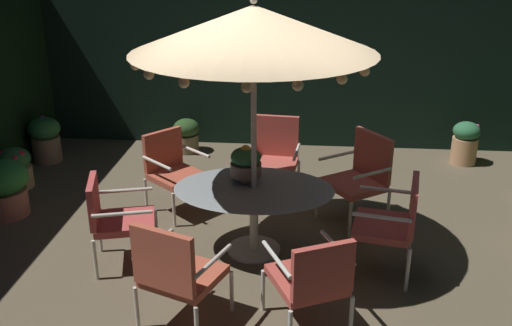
{
  "coord_description": "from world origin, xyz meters",
  "views": [
    {
      "loc": [
        0.37,
        -5.33,
        3.08
      ],
      "look_at": [
        -0.1,
        0.1,
        0.9
      ],
      "focal_mm": 39.86,
      "sensor_mm": 36.0,
      "label": 1
    }
  ],
  "objects_px": {
    "patio_umbrella": "(254,29)",
    "potted_plant_back_left": "(465,142)",
    "potted_plant_front_corner": "(187,134)",
    "patio_chair_north": "(275,154)",
    "patio_chair_southeast": "(176,270)",
    "patio_chair_southwest": "(394,219)",
    "patio_chair_west": "(361,173)",
    "potted_plant_back_center": "(3,187)",
    "patio_chair_northeast": "(172,167)",
    "centerpiece_planter": "(246,162)",
    "patio_chair_east": "(114,215)",
    "potted_plant_left_far": "(45,138)",
    "potted_plant_right_near": "(15,167)",
    "patio_dining_table": "(254,200)",
    "patio_chair_south": "(312,277)"
  },
  "relations": [
    {
      "from": "patio_chair_southwest",
      "to": "potted_plant_front_corner",
      "type": "bearing_deg",
      "value": 130.24
    },
    {
      "from": "patio_dining_table",
      "to": "centerpiece_planter",
      "type": "bearing_deg",
      "value": 126.19
    },
    {
      "from": "patio_umbrella",
      "to": "potted_plant_front_corner",
      "type": "relative_size",
      "value": 5.01
    },
    {
      "from": "potted_plant_front_corner",
      "to": "potted_plant_back_left",
      "type": "bearing_deg",
      "value": -1.72
    },
    {
      "from": "patio_chair_northeast",
      "to": "potted_plant_front_corner",
      "type": "distance_m",
      "value": 1.99
    },
    {
      "from": "patio_chair_northeast",
      "to": "patio_chair_north",
      "type": "bearing_deg",
      "value": 22.28
    },
    {
      "from": "patio_chair_northeast",
      "to": "potted_plant_left_far",
      "type": "xyz_separation_m",
      "value": [
        -2.2,
        1.39,
        -0.2
      ]
    },
    {
      "from": "patio_chair_southwest",
      "to": "potted_plant_back_center",
      "type": "height_order",
      "value": "patio_chair_southwest"
    },
    {
      "from": "patio_chair_west",
      "to": "patio_chair_east",
      "type": "bearing_deg",
      "value": -154.95
    },
    {
      "from": "patio_chair_southeast",
      "to": "patio_chair_southwest",
      "type": "bearing_deg",
      "value": 28.68
    },
    {
      "from": "patio_chair_south",
      "to": "patio_chair_west",
      "type": "distance_m",
      "value": 2.14
    },
    {
      "from": "patio_chair_southwest",
      "to": "patio_chair_west",
      "type": "height_order",
      "value": "patio_chair_west"
    },
    {
      "from": "patio_chair_northeast",
      "to": "centerpiece_planter",
      "type": "bearing_deg",
      "value": -39.03
    },
    {
      "from": "patio_chair_east",
      "to": "patio_chair_west",
      "type": "height_order",
      "value": "patio_chair_west"
    },
    {
      "from": "patio_chair_east",
      "to": "potted_plant_right_near",
      "type": "height_order",
      "value": "patio_chair_east"
    },
    {
      "from": "potted_plant_left_far",
      "to": "patio_chair_southwest",
      "type": "bearing_deg",
      "value": -29.05
    },
    {
      "from": "patio_chair_south",
      "to": "patio_chair_southwest",
      "type": "relative_size",
      "value": 0.95
    },
    {
      "from": "patio_dining_table",
      "to": "patio_chair_west",
      "type": "relative_size",
      "value": 1.56
    },
    {
      "from": "patio_umbrella",
      "to": "patio_chair_northeast",
      "type": "bearing_deg",
      "value": 139.32
    },
    {
      "from": "patio_chair_southwest",
      "to": "patio_dining_table",
      "type": "bearing_deg",
      "value": 168.88
    },
    {
      "from": "patio_chair_north",
      "to": "potted_plant_back_center",
      "type": "distance_m",
      "value": 3.24
    },
    {
      "from": "patio_chair_east",
      "to": "patio_chair_southeast",
      "type": "distance_m",
      "value": 1.25
    },
    {
      "from": "patio_chair_north",
      "to": "potted_plant_front_corner",
      "type": "xyz_separation_m",
      "value": [
        -1.43,
        1.47,
        -0.29
      ]
    },
    {
      "from": "patio_chair_west",
      "to": "potted_plant_back_left",
      "type": "bearing_deg",
      "value": 49.48
    },
    {
      "from": "centerpiece_planter",
      "to": "patio_chair_west",
      "type": "height_order",
      "value": "centerpiece_planter"
    },
    {
      "from": "potted_plant_back_center",
      "to": "potted_plant_front_corner",
      "type": "relative_size",
      "value": 1.32
    },
    {
      "from": "patio_umbrella",
      "to": "centerpiece_planter",
      "type": "xyz_separation_m",
      "value": [
        -0.09,
        0.13,
        -1.35
      ]
    },
    {
      "from": "patio_chair_southwest",
      "to": "patio_chair_southeast",
      "type": "bearing_deg",
      "value": -151.32
    },
    {
      "from": "centerpiece_planter",
      "to": "potted_plant_right_near",
      "type": "relative_size",
      "value": 0.75
    },
    {
      "from": "patio_chair_southeast",
      "to": "potted_plant_back_left",
      "type": "distance_m",
      "value": 5.24
    },
    {
      "from": "patio_umbrella",
      "to": "potted_plant_back_left",
      "type": "distance_m",
      "value": 4.39
    },
    {
      "from": "patio_chair_east",
      "to": "patio_chair_west",
      "type": "xyz_separation_m",
      "value": [
        2.49,
        1.16,
        0.05
      ]
    },
    {
      "from": "centerpiece_planter",
      "to": "patio_chair_east",
      "type": "xyz_separation_m",
      "value": [
        -1.25,
        -0.49,
        -0.41
      ]
    },
    {
      "from": "patio_chair_south",
      "to": "potted_plant_right_near",
      "type": "height_order",
      "value": "patio_chair_south"
    },
    {
      "from": "patio_chair_northeast",
      "to": "potted_plant_back_left",
      "type": "distance_m",
      "value": 4.28
    },
    {
      "from": "patio_chair_southeast",
      "to": "patio_chair_southwest",
      "type": "height_order",
      "value": "patio_chair_southeast"
    },
    {
      "from": "potted_plant_front_corner",
      "to": "patio_chair_north",
      "type": "bearing_deg",
      "value": -45.93
    },
    {
      "from": "patio_chair_southeast",
      "to": "potted_plant_back_center",
      "type": "xyz_separation_m",
      "value": [
        -2.47,
        1.88,
        -0.19
      ]
    },
    {
      "from": "patio_chair_east",
      "to": "patio_chair_southwest",
      "type": "relative_size",
      "value": 0.95
    },
    {
      "from": "patio_chair_southeast",
      "to": "potted_plant_front_corner",
      "type": "relative_size",
      "value": 1.92
    },
    {
      "from": "patio_umbrella",
      "to": "patio_chair_southeast",
      "type": "height_order",
      "value": "patio_umbrella"
    },
    {
      "from": "patio_chair_west",
      "to": "potted_plant_left_far",
      "type": "xyz_separation_m",
      "value": [
        -4.4,
        1.5,
        -0.24
      ]
    },
    {
      "from": "potted_plant_right_near",
      "to": "centerpiece_planter",
      "type": "bearing_deg",
      "value": -21.43
    },
    {
      "from": "patio_umbrella",
      "to": "patio_chair_southeast",
      "type": "relative_size",
      "value": 2.6
    },
    {
      "from": "patio_chair_north",
      "to": "patio_chair_southwest",
      "type": "xyz_separation_m",
      "value": [
        1.23,
        -1.66,
        0.01
      ]
    },
    {
      "from": "patio_chair_east",
      "to": "patio_chair_south",
      "type": "xyz_separation_m",
      "value": [
        1.93,
        -0.9,
        -0.01
      ]
    },
    {
      "from": "patio_umbrella",
      "to": "patio_chair_north",
      "type": "height_order",
      "value": "patio_umbrella"
    },
    {
      "from": "patio_umbrella",
      "to": "potted_plant_front_corner",
      "type": "bearing_deg",
      "value": 114.21
    },
    {
      "from": "centerpiece_planter",
      "to": "potted_plant_left_far",
      "type": "relative_size",
      "value": 0.61
    },
    {
      "from": "patio_chair_west",
      "to": "potted_plant_back_center",
      "type": "relative_size",
      "value": 1.53
    }
  ]
}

